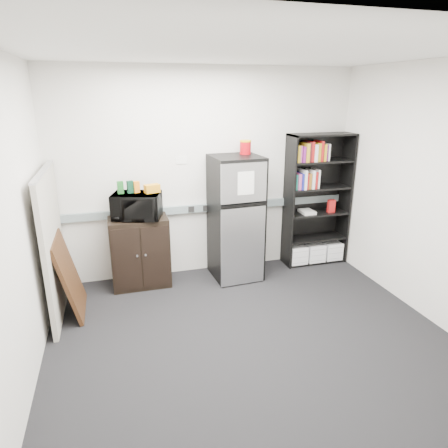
% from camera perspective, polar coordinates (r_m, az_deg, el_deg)
% --- Properties ---
extents(floor, '(4.00, 4.00, 0.00)m').
position_cam_1_polar(floor, '(4.25, 3.77, -15.71)').
color(floor, black).
rests_on(floor, ground).
extents(wall_back, '(4.00, 0.02, 2.70)m').
position_cam_1_polar(wall_back, '(5.30, -2.28, 7.16)').
color(wall_back, silver).
rests_on(wall_back, floor).
extents(wall_right, '(0.02, 3.50, 2.70)m').
position_cam_1_polar(wall_right, '(4.73, 27.70, 3.68)').
color(wall_right, silver).
rests_on(wall_right, floor).
extents(wall_left, '(0.02, 3.50, 2.70)m').
position_cam_1_polar(wall_left, '(3.55, -27.80, -0.66)').
color(wall_left, silver).
rests_on(wall_left, floor).
extents(ceiling, '(4.00, 3.50, 0.02)m').
position_cam_1_polar(ceiling, '(3.54, 4.76, 23.53)').
color(ceiling, white).
rests_on(ceiling, wall_back).
extents(electrical_raceway, '(3.92, 0.05, 0.10)m').
position_cam_1_polar(electrical_raceway, '(5.38, -2.15, 2.39)').
color(electrical_raceway, gray).
rests_on(electrical_raceway, wall_back).
extents(wall_note, '(0.14, 0.00, 0.10)m').
position_cam_1_polar(wall_note, '(5.19, -6.10, 9.07)').
color(wall_note, white).
rests_on(wall_note, wall_back).
extents(bookshelf, '(0.90, 0.34, 1.85)m').
position_cam_1_polar(bookshelf, '(5.78, 13.13, 3.19)').
color(bookshelf, black).
rests_on(bookshelf, floor).
extents(cubicle_partition, '(0.06, 1.30, 1.62)m').
position_cam_1_polar(cubicle_partition, '(4.71, -23.23, -2.64)').
color(cubicle_partition, gray).
rests_on(cubicle_partition, floor).
extents(cabinet, '(0.72, 0.48, 0.90)m').
position_cam_1_polar(cabinet, '(5.18, -11.90, -3.89)').
color(cabinet, black).
rests_on(cabinet, floor).
extents(microwave, '(0.65, 0.53, 0.31)m').
position_cam_1_polar(microwave, '(4.98, -12.34, 2.54)').
color(microwave, black).
rests_on(microwave, cabinet).
extents(snack_box_a, '(0.08, 0.06, 0.15)m').
position_cam_1_polar(snack_box_a, '(4.95, -14.59, 5.06)').
color(snack_box_a, '#18541D').
rests_on(snack_box_a, microwave).
extents(snack_box_b, '(0.08, 0.07, 0.15)m').
position_cam_1_polar(snack_box_b, '(4.95, -13.26, 5.17)').
color(snack_box_b, '#0B331F').
rests_on(snack_box_b, microwave).
extents(snack_box_c, '(0.08, 0.07, 0.14)m').
position_cam_1_polar(snack_box_c, '(4.95, -12.40, 5.19)').
color(snack_box_c, orange).
rests_on(snack_box_c, microwave).
extents(snack_bag, '(0.20, 0.15, 0.10)m').
position_cam_1_polar(snack_bag, '(4.92, -10.24, 5.00)').
color(snack_bag, orange).
rests_on(snack_bag, microwave).
extents(refrigerator, '(0.65, 0.67, 1.62)m').
position_cam_1_polar(refrigerator, '(5.20, 1.70, 0.81)').
color(refrigerator, black).
rests_on(refrigerator, floor).
extents(coffee_can, '(0.14, 0.14, 0.19)m').
position_cam_1_polar(coffee_can, '(5.17, 3.08, 11.02)').
color(coffee_can, '#AC070F').
rests_on(coffee_can, refrigerator).
extents(framed_poster, '(0.25, 0.71, 0.90)m').
position_cam_1_polar(framed_poster, '(4.75, -21.20, -6.80)').
color(framed_poster, black).
rests_on(framed_poster, floor).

